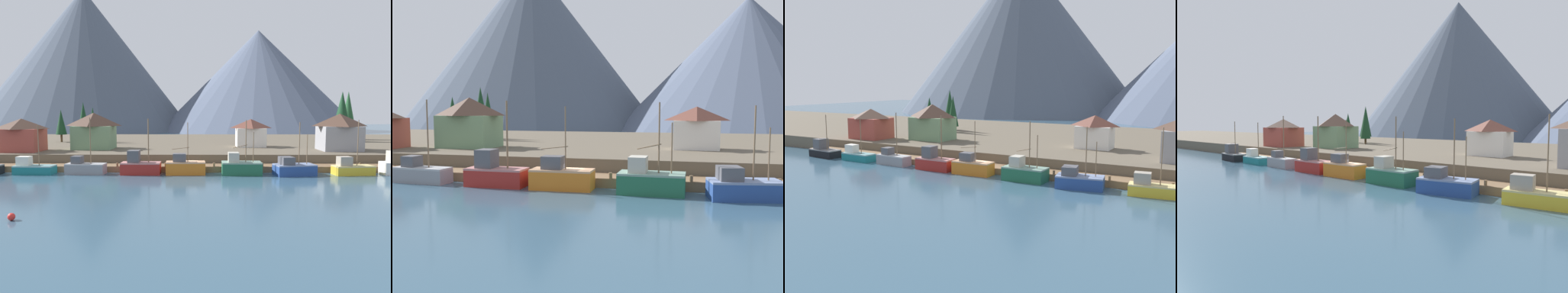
{
  "view_description": "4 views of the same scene",
  "coord_description": "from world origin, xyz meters",
  "views": [
    {
      "loc": [
        1.48,
        -60.32,
        10.2
      ],
      "look_at": [
        0.94,
        1.32,
        4.21
      ],
      "focal_mm": 34.06,
      "sensor_mm": 36.0,
      "label": 1
    },
    {
      "loc": [
        11.99,
        -41.79,
        8.04
      ],
      "look_at": [
        1.11,
        2.24,
        4.04
      ],
      "focal_mm": 38.89,
      "sensor_mm": 36.0,
      "label": 2
    },
    {
      "loc": [
        34.74,
        -60.37,
        14.29
      ],
      "look_at": [
        -1.16,
        1.65,
        3.94
      ],
      "focal_mm": 41.35,
      "sensor_mm": 36.0,
      "label": 3
    },
    {
      "loc": [
        35.88,
        -36.42,
        7.96
      ],
      "look_at": [
        1.3,
        2.48,
        4.34
      ],
      "focal_mm": 31.96,
      "sensor_mm": 36.0,
      "label": 4
    }
  ],
  "objects": [
    {
      "name": "house_grey",
      "position": [
        28.79,
        11.59,
        6.14
      ],
      "size": [
        7.72,
        6.56,
        7.11
      ],
      "color": "gray",
      "rests_on": "shoreline_bank"
    },
    {
      "name": "fishing_boat_green",
      "position": [
        8.2,
        -1.75,
        1.25
      ],
      "size": [
        6.29,
        3.18,
        8.71
      ],
      "rotation": [
        0.0,
        0.0,
        -0.01
      ],
      "color": "#1E5B3D",
      "rests_on": "ground_plane"
    },
    {
      "name": "ground_plane",
      "position": [
        0.0,
        20.0,
        -0.5
      ],
      "size": [
        400.0,
        400.0,
        1.0
      ],
      "primitive_type": "cube",
      "color": "#335166"
    },
    {
      "name": "house_green",
      "position": [
        -19.62,
        14.07,
        6.21
      ],
      "size": [
        8.07,
        6.55,
        7.26
      ],
      "color": "#6B8E66",
      "rests_on": "shoreline_bank"
    },
    {
      "name": "conifer_back_left",
      "position": [
        37.15,
        32.38,
        9.54
      ],
      "size": [
        4.89,
        4.89,
        12.51
      ],
      "color": "#4C3823",
      "rests_on": "shoreline_bank"
    },
    {
      "name": "conifer_near_right",
      "position": [
        -32.24,
        30.16,
        7.36
      ],
      "size": [
        2.66,
        2.66,
        7.94
      ],
      "color": "#4C3823",
      "rests_on": "shoreline_bank"
    },
    {
      "name": "fishing_boat_grey",
      "position": [
        -16.84,
        -1.48,
        1.06
      ],
      "size": [
        6.41,
        2.74,
        9.09
      ],
      "rotation": [
        0.0,
        0.0,
        -0.07
      ],
      "color": "gray",
      "rests_on": "ground_plane"
    },
    {
      "name": "fishing_boat_teal",
      "position": [
        -25.21,
        -1.55,
        0.97
      ],
      "size": [
        6.38,
        2.86,
        7.93
      ],
      "rotation": [
        0.0,
        0.0,
        -0.05
      ],
      "color": "#196B70",
      "rests_on": "ground_plane"
    },
    {
      "name": "fishing_boat_blue",
      "position": [
        16.48,
        -2.28,
        1.1
      ],
      "size": [
        6.69,
        4.13,
        8.39
      ],
      "rotation": [
        0.0,
        0.0,
        0.17
      ],
      "color": "navy",
      "rests_on": "ground_plane"
    },
    {
      "name": "conifer_mid_right",
      "position": [
        -23.82,
        28.01,
        7.44
      ],
      "size": [
        2.62,
        2.62,
        8.58
      ],
      "color": "#4C3823",
      "rests_on": "shoreline_bank"
    },
    {
      "name": "dock",
      "position": [
        0.0,
        1.99,
        0.5
      ],
      "size": [
        80.0,
        4.0,
        1.6
      ],
      "color": "brown",
      "rests_on": "ground_plane"
    },
    {
      "name": "mountain_west_peak",
      "position": [
        -60.99,
        145.36,
        37.73
      ],
      "size": [
        117.43,
        117.43,
        75.46
      ],
      "primitive_type": "cone",
      "color": "#475160",
      "rests_on": "ground_plane"
    },
    {
      "name": "fishing_boat_orange",
      "position": [
        -0.73,
        -1.55,
        1.24
      ],
      "size": [
        6.34,
        2.83,
        8.33
      ],
      "rotation": [
        0.0,
        0.0,
        0.03
      ],
      "color": "#CC6B1E",
      "rests_on": "ground_plane"
    },
    {
      "name": "fishing_boat_red",
      "position": [
        -7.98,
        -1.52,
        1.34
      ],
      "size": [
        6.26,
        2.76,
        8.92
      ],
      "rotation": [
        0.0,
        0.0,
        0.0
      ],
      "color": "maroon",
      "rests_on": "ground_plane"
    },
    {
      "name": "shoreline_bank",
      "position": [
        0.0,
        32.0,
        1.25
      ],
      "size": [
        400.0,
        56.0,
        2.5
      ],
      "primitive_type": "cube",
      "color": "brown",
      "rests_on": "ground_plane"
    },
    {
      "name": "house_white",
      "position": [
        12.58,
        18.58,
        5.52
      ],
      "size": [
        6.4,
        4.64,
        5.92
      ],
      "color": "silver",
      "rests_on": "shoreline_bank"
    },
    {
      "name": "conifer_near_left",
      "position": [
        -27.24,
        31.8,
        8.22
      ],
      "size": [
        3.17,
        3.17,
        9.81
      ],
      "color": "#4C3823",
      "rests_on": "shoreline_bank"
    },
    {
      "name": "channel_buoy",
      "position": [
        -15.95,
        -26.83,
        0.35
      ],
      "size": [
        0.7,
        0.7,
        0.7
      ],
      "primitive_type": "sphere",
      "color": "red",
      "rests_on": "ground_plane"
    },
    {
      "name": "mountain_central_peak",
      "position": [
        32.38,
        135.85,
        25.78
      ],
      "size": [
        103.45,
        103.45,
        51.55
      ],
      "primitive_type": "cone",
      "color": "#4C566B",
      "rests_on": "ground_plane"
    },
    {
      "name": "house_red",
      "position": [
        -32.06,
        9.4,
        5.67
      ],
      "size": [
        7.63,
        6.39,
        6.21
      ],
      "color": "#9E4238",
      "rests_on": "shoreline_bank"
    },
    {
      "name": "fishing_boat_yellow",
      "position": [
        25.88,
        -1.75,
        1.01
      ],
      "size": [
        6.5,
        3.19,
        8.74
      ],
      "rotation": [
        0.0,
        0.0,
        0.12
      ],
      "color": "gold",
      "rests_on": "ground_plane"
    },
    {
      "name": "conifer_mid_left",
      "position": [
        41.25,
        38.92,
        9.57
      ],
      "size": [
        4.6,
        4.6,
        12.79
      ],
      "color": "#4C3823",
      "rests_on": "shoreline_bank"
    }
  ]
}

